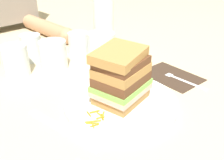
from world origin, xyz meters
TOP-DOWN VIEW (x-y plane):
  - ground_plane at (0.00, 0.00)m, footprint 3.00×3.00m
  - main_plate at (-0.01, -0.03)m, footprint 0.26×0.26m
  - sandwich at (-0.01, -0.03)m, footprint 0.14×0.12m
  - carrot_shred_0 at (-0.12, -0.05)m, footprint 0.02×0.02m
  - carrot_shred_1 at (-0.08, -0.04)m, footprint 0.02×0.02m
  - carrot_shred_2 at (-0.09, -0.05)m, footprint 0.01×0.02m
  - carrot_shred_3 at (-0.09, -0.05)m, footprint 0.02×0.01m
  - carrot_shred_4 at (-0.09, -0.04)m, footprint 0.00×0.02m
  - carrot_shred_5 at (-0.11, -0.04)m, footprint 0.03×0.02m
  - carrot_shred_6 at (-0.10, -0.02)m, footprint 0.01×0.02m
  - carrot_shred_7 at (-0.09, -0.02)m, footprint 0.02×0.01m
  - carrot_shred_8 at (-0.12, -0.06)m, footprint 0.02×0.01m
  - carrot_shred_9 at (-0.12, -0.05)m, footprint 0.01×0.02m
  - carrot_shred_10 at (0.10, -0.01)m, footprint 0.02×0.02m
  - carrot_shred_11 at (0.06, -0.01)m, footprint 0.02×0.02m
  - carrot_shred_12 at (0.07, 0.01)m, footprint 0.02×0.03m
  - carrot_shred_13 at (0.06, -0.02)m, footprint 0.02×0.02m
  - carrot_shred_14 at (0.08, -0.02)m, footprint 0.02×0.01m
  - carrot_shred_15 at (0.09, -0.01)m, footprint 0.03×0.02m
  - napkin_dark at (0.19, -0.03)m, footprint 0.12×0.17m
  - fork at (0.19, -0.05)m, footprint 0.02×0.17m
  - knife at (-0.16, -0.01)m, footprint 0.04×0.20m
  - juice_glass at (0.12, 0.19)m, footprint 0.08×0.08m
  - water_bottle at (0.21, 0.27)m, footprint 0.07×0.07m
  - empty_tumbler_0 at (-0.01, 0.25)m, footprint 0.08×0.08m
  - empty_tumbler_1 at (-0.11, 0.29)m, footprint 0.07×0.07m
  - empty_tumbler_2 at (0.11, 0.30)m, footprint 0.07×0.07m
  - empty_tumbler_3 at (-0.03, 0.35)m, footprint 0.06×0.06m

SIDE VIEW (x-z plane):
  - ground_plane at x=0.00m, z-range 0.00..0.00m
  - napkin_dark at x=0.19m, z-range 0.00..0.00m
  - knife at x=-0.16m, z-range 0.00..0.00m
  - fork at x=0.19m, z-range 0.00..0.01m
  - main_plate at x=-0.01m, z-range 0.00..0.01m
  - carrot_shred_12 at x=0.07m, z-range 0.01..0.01m
  - carrot_shred_11 at x=0.06m, z-range 0.01..0.01m
  - carrot_shred_8 at x=-0.12m, z-range 0.01..0.01m
  - carrot_shred_9 at x=-0.12m, z-range 0.01..0.02m
  - carrot_shred_6 at x=-0.10m, z-range 0.01..0.02m
  - carrot_shred_4 at x=-0.09m, z-range 0.01..0.02m
  - carrot_shred_1 at x=-0.08m, z-range 0.01..0.02m
  - carrot_shred_13 at x=0.06m, z-range 0.01..0.02m
  - carrot_shred_0 at x=-0.12m, z-range 0.01..0.02m
  - carrot_shred_10 at x=0.10m, z-range 0.01..0.02m
  - carrot_shred_15 at x=0.09m, z-range 0.01..0.02m
  - carrot_shred_14 at x=0.08m, z-range 0.01..0.02m
  - carrot_shred_5 at x=-0.11m, z-range 0.01..0.02m
  - carrot_shred_2 at x=-0.09m, z-range 0.01..0.02m
  - carrot_shred_3 at x=-0.09m, z-range 0.01..0.02m
  - carrot_shred_7 at x=-0.09m, z-range 0.01..0.02m
  - empty_tumbler_2 at x=0.11m, z-range 0.00..0.07m
  - empty_tumbler_3 at x=-0.03m, z-range 0.00..0.08m
  - empty_tumbler_0 at x=-0.01m, z-range 0.00..0.08m
  - juice_glass at x=0.12m, z-range 0.00..0.09m
  - empty_tumbler_1 at x=-0.11m, z-range 0.00..0.09m
  - sandwich at x=-0.01m, z-range 0.01..0.14m
  - water_bottle at x=0.21m, z-range -0.01..0.26m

